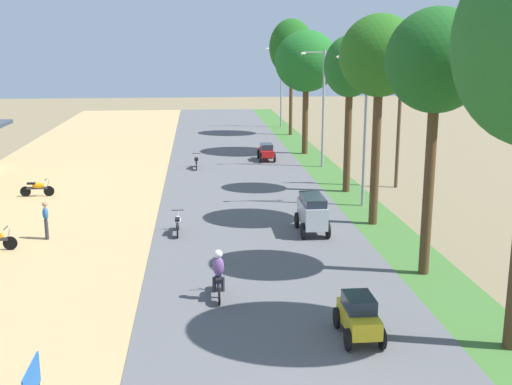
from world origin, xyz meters
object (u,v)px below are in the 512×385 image
Objects in this scene: streetlamp_mid at (324,100)px; utility_pole_near at (399,115)px; median_tree_sixth at (292,48)px; median_tree_fourth at (350,69)px; motorbike_ahead_third at (178,222)px; parked_motorbike_fourth at (37,187)px; median_tree_third at (380,58)px; motorbike_ahead_fourth at (196,161)px; car_sedan_red at (266,151)px; motorbike_ahead_second at (218,275)px; median_tree_fifth at (306,62)px; car_hatchback_yellow at (359,315)px; median_tree_second at (436,63)px; streetlamp_far at (281,81)px; streetlamp_near at (366,119)px; pedestrian_on_shoulder at (46,218)px; street_signboard at (32,385)px; car_van_silver at (312,212)px.

streetlamp_mid is 0.96× the size of utility_pole_near.
median_tree_sixth is at bearing 89.46° from streetlamp_mid.
motorbike_ahead_third is (-9.15, -7.38, -6.23)m from median_tree_fourth.
parked_motorbike_fourth is 20.39m from utility_pole_near.
motorbike_ahead_fourth is at bearing 119.73° from median_tree_third.
car_sedan_red is 25.16m from motorbike_ahead_second.
utility_pole_near is at bearing 55.54° from motorbike_ahead_second.
median_tree_fifth reaches higher than car_sedan_red.
motorbike_ahead_third is (-5.28, 10.59, -0.17)m from car_hatchback_yellow.
median_tree_second is at bearing -32.73° from motorbike_ahead_third.
utility_pole_near reaches higher than streetlamp_far.
parked_motorbike_fourth is 0.23× the size of streetlamp_mid.
parked_motorbike_fourth is 0.23× the size of streetlamp_far.
streetlamp_far is at bearing 88.98° from median_tree_fifth.
streetlamp_near is (0.39, 3.35, -3.04)m from median_tree_third.
motorbike_ahead_third is (-12.33, -8.41, -3.62)m from utility_pole_near.
median_tree_fifth is at bearing 93.02° from streetlamp_mid.
streetlamp_far is at bearing 91.51° from median_tree_sixth.
median_tree_sixth reaches higher than median_tree_third.
car_sedan_red is at bearing 104.72° from streetlamp_near.
pedestrian_on_shoulder is 39.23m from streetlamp_far.
motorbike_ahead_third is at bearing 79.45° from street_signboard.
median_tree_sixth is 15.94m from streetlamp_mid.
median_tree_fifth reaches higher than median_tree_fourth.
pedestrian_on_shoulder is at bearing -134.47° from streetlamp_mid.
car_sedan_red is at bearing 108.67° from median_tree_fourth.
car_sedan_red is at bearing -100.65° from streetlamp_far.
median_tree_third is at bearing 72.57° from car_hatchback_yellow.
median_tree_second is 1.18× the size of streetlamp_far.
median_tree_third is at bearing -96.62° from streetlamp_near.
streetlamp_far reaches higher than streetlamp_near.
car_van_silver reaches higher than motorbike_ahead_fourth.
street_signboard is 32.75m from car_sedan_red.
streetlamp_mid is at bearing 81.12° from car_hatchback_yellow.
median_tree_fifth reaches higher than streetlamp_mid.
motorbike_ahead_second is at bearing -78.51° from motorbike_ahead_third.
motorbike_ahead_fourth is at bearing 83.18° from street_signboard.
median_tree_fourth is (11.80, 21.61, 5.70)m from street_signboard.
median_tree_sixth reaches higher than car_van_silver.
car_sedan_red is (-6.57, 9.01, -3.45)m from utility_pole_near.
median_tree_fourth is 1.11× the size of streetlamp_mid.
median_tree_sixth is (0.54, 29.58, 0.27)m from median_tree_third.
median_tree_third is 4.54m from streetlamp_near.
median_tree_fifth is at bearing 89.68° from median_tree_third.
streetlamp_mid is at bearing -86.98° from median_tree_fifth.
utility_pole_near is (2.94, -21.98, -3.59)m from median_tree_sixth.
median_tree_fourth is 4.26× the size of car_hatchback_yellow.
streetlamp_far is at bearing 89.81° from median_tree_fourth.
streetlamp_near reaches higher than car_hatchback_yellow.
car_van_silver reaches higher than car_hatchback_yellow.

